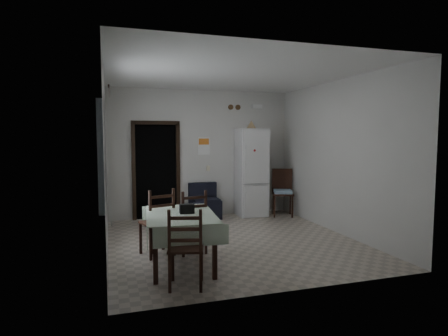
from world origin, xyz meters
The scene contains 25 objects.
ground centered at (0.00, 0.00, 0.00)m, with size 4.50×4.50×0.00m, color #A99B8A.
ceiling centered at (0.00, 0.00, 2.90)m, with size 4.20×4.50×0.02m, color white, non-canonical shape.
wall_back centered at (0.00, 2.25, 1.45)m, with size 4.20×0.02×2.90m, color silver, non-canonical shape.
wall_front centered at (0.00, -2.25, 1.45)m, with size 4.20×0.02×2.90m, color silver, non-canonical shape.
wall_left centered at (-2.10, 0.00, 1.45)m, with size 0.02×4.50×2.90m, color silver, non-canonical shape.
wall_right centered at (2.10, 0.00, 1.45)m, with size 0.02×4.50×2.90m, color silver, non-canonical shape.
doorway centered at (-1.05, 2.45, 1.06)m, with size 1.06×0.52×2.22m.
window_recess centered at (-2.15, -0.20, 1.55)m, with size 0.10×1.20×1.60m, color silver.
curtain centered at (-2.04, -0.20, 1.55)m, with size 0.02×1.45×1.85m, color silver.
curtain_rod centered at (-2.03, -0.20, 2.50)m, with size 0.02×0.02×1.60m, color black.
calendar centered at (0.05, 2.24, 1.62)m, with size 0.28×0.02×0.40m, color white.
calendar_image centered at (0.05, 2.23, 1.72)m, with size 0.24×0.01×0.14m, color orange.
light_switch centered at (0.15, 2.24, 1.10)m, with size 0.08×0.02×0.12m, color beige.
vent_left centered at (0.70, 2.23, 2.52)m, with size 0.12×0.12×0.03m, color brown.
vent_right centered at (0.88, 2.23, 2.52)m, with size 0.12×0.12×0.03m, color brown.
emergency_light centered at (1.35, 2.21, 2.55)m, with size 0.25×0.07×0.09m, color white.
fridge centered at (1.10, 1.93, 1.01)m, with size 0.65×0.65×2.02m, color silver, non-canonical shape.
tan_cone centered at (1.07, 1.86, 2.11)m, with size 0.22×0.22×0.18m, color tan.
navy_seat centered at (-0.01, 1.93, 0.39)m, with size 0.65×0.63×0.78m, color black, non-canonical shape.
corner_chair centered at (1.77, 1.63, 0.54)m, with size 0.47×0.47×1.08m, color black, non-canonical shape.
dining_table centered at (-1.10, -0.97, 0.37)m, with size 0.94×1.44×0.75m, color #A8BA9F, non-canonical shape.
black_bag centered at (-1.01, -0.97, 0.81)m, with size 0.20×0.12×0.13m, color black.
dining_chair_far_left centered at (-1.36, -0.40, 0.52)m, with size 0.45×0.45×1.05m, color black, non-canonical shape.
dining_chair_far_right centered at (-0.84, -0.42, 0.50)m, with size 0.43×0.43×1.01m, color black, non-canonical shape.
dining_chair_near_head centered at (-1.18, -1.75, 0.50)m, with size 0.43×0.43×0.99m, color black, non-canonical shape.
Camera 1 is at (-2.05, -6.14, 1.84)m, focal length 30.00 mm.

